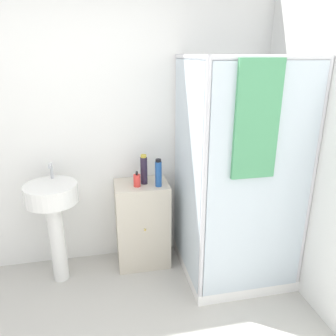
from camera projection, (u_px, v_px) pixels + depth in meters
name	position (u px, v px, depth m)	size (l,w,h in m)	color
wall_back	(83.00, 130.00, 2.82)	(6.40, 0.06, 2.50)	white
shower_enclosure	(230.00, 222.00, 2.79)	(0.87, 0.90, 1.87)	white
vanity_cabinet	(142.00, 224.00, 3.00)	(0.47, 0.37, 0.79)	beige
sink	(53.00, 209.00, 2.67)	(0.42, 0.42, 1.02)	white
soap_dispenser	(137.00, 180.00, 2.79)	(0.06, 0.06, 0.14)	red
shampoo_bottle_tall_black	(144.00, 170.00, 2.83)	(0.06, 0.06, 0.26)	#281E33
shampoo_bottle_blue	(158.00, 173.00, 2.77)	(0.06, 0.06, 0.24)	#1E4C93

